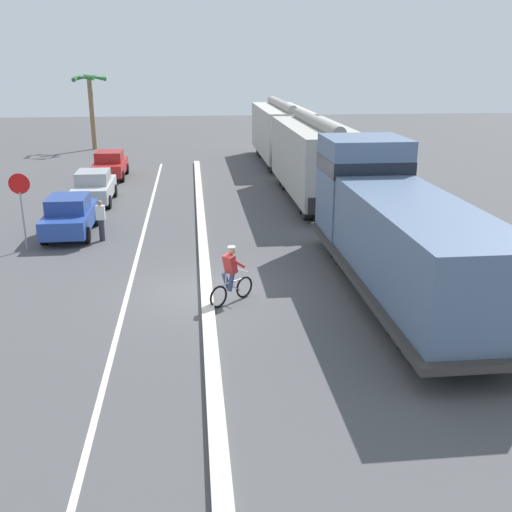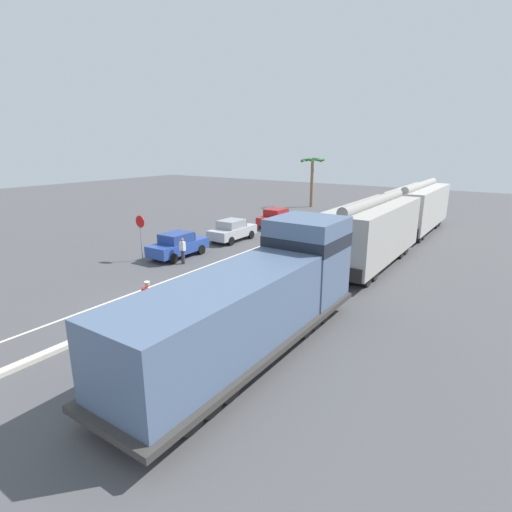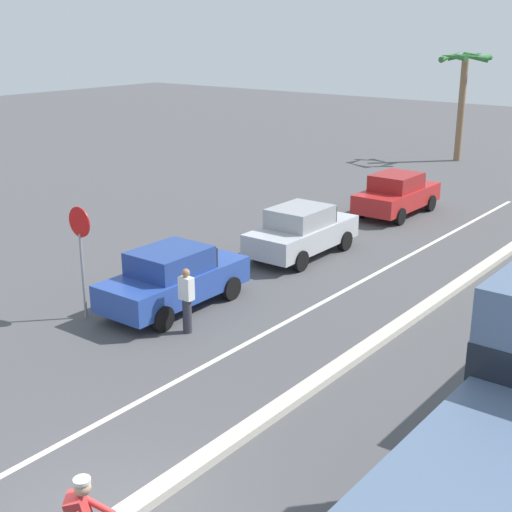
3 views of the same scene
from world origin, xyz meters
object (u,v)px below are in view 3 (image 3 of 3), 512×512
(parked_car_blue, at_px, (174,278))
(parked_car_red, at_px, (397,194))
(palm_tree_near, at_px, (464,77))
(pedestrian_by_cars, at_px, (187,300))
(parked_car_silver, at_px, (302,231))
(stop_sign, at_px, (81,241))

(parked_car_blue, xyz_separation_m, parked_car_red, (0.10, 12.21, 0.00))
(palm_tree_near, bearing_deg, pedestrian_by_cars, -81.13)
(parked_car_blue, bearing_deg, pedestrian_by_cars, -35.35)
(parked_car_silver, distance_m, palm_tree_near, 19.55)
(parked_car_red, xyz_separation_m, palm_tree_near, (-2.75, 12.47, 3.58))
(parked_car_blue, height_order, palm_tree_near, palm_tree_near)
(parked_car_silver, xyz_separation_m, pedestrian_by_cars, (1.23, -6.64, 0.03))
(parked_car_blue, xyz_separation_m, palm_tree_near, (-2.64, 24.68, 3.58))
(parked_car_blue, xyz_separation_m, stop_sign, (-1.29, -1.86, 1.21))
(parked_car_blue, bearing_deg, parked_car_silver, 88.68)
(parked_car_silver, bearing_deg, parked_car_blue, -91.32)
(palm_tree_near, height_order, pedestrian_by_cars, palm_tree_near)
(pedestrian_by_cars, bearing_deg, parked_car_red, 95.45)
(stop_sign, height_order, palm_tree_near, palm_tree_near)
(parked_car_silver, bearing_deg, palm_tree_near, 98.29)
(parked_car_blue, relative_size, palm_tree_near, 0.73)
(parked_car_blue, bearing_deg, palm_tree_near, 96.11)
(parked_car_blue, relative_size, parked_car_silver, 1.00)
(stop_sign, bearing_deg, pedestrian_by_cars, 18.69)
(stop_sign, height_order, pedestrian_by_cars, stop_sign)
(parked_car_silver, height_order, pedestrian_by_cars, same)
(stop_sign, relative_size, pedestrian_by_cars, 1.78)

